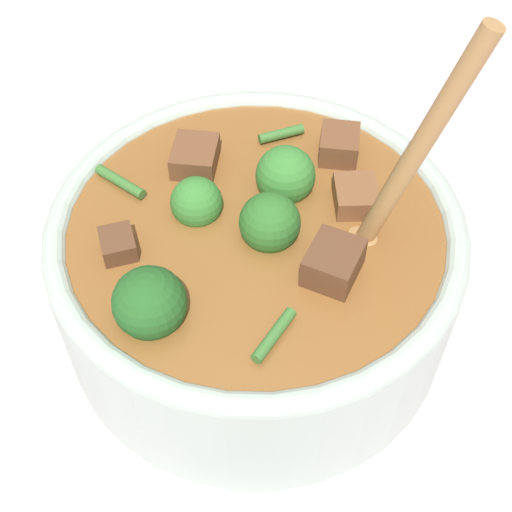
{
  "coord_description": "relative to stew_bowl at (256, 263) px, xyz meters",
  "views": [
    {
      "loc": [
        -0.2,
        0.23,
        0.44
      ],
      "look_at": [
        0.0,
        0.0,
        0.07
      ],
      "focal_mm": 50.0,
      "sensor_mm": 36.0,
      "label": 1
    }
  ],
  "objects": [
    {
      "name": "ground_plane",
      "position": [
        0.0,
        -0.0,
        -0.06
      ],
      "size": [
        4.0,
        4.0,
        0.0
      ],
      "primitive_type": "plane",
      "color": "silver"
    },
    {
      "name": "stew_bowl",
      "position": [
        0.0,
        0.0,
        0.0
      ],
      "size": [
        0.27,
        0.27,
        0.26
      ],
      "color": "#B2C6BC",
      "rests_on": "ground_plane"
    }
  ]
}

